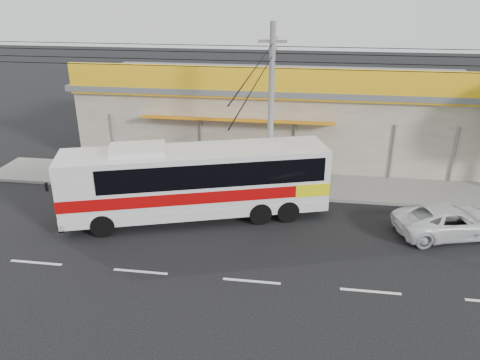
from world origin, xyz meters
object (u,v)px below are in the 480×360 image
Objects in this scene: coach_bus at (200,178)px; white_car at (450,221)px; motorbike_dark at (147,167)px; motorbike_red at (121,175)px; utility_pole at (272,56)px.

coach_bus reaches higher than white_car.
motorbike_dark is 0.43× the size of white_car.
white_car reaches higher than motorbike_red.
motorbike_dark is 8.99m from utility_pole.
utility_pole is at bearing -94.37° from motorbike_red.
utility_pole is (7.51, -0.50, 6.03)m from motorbike_red.
motorbike_red is 0.06× the size of utility_pole.
utility_pole is at bearing -74.43° from motorbike_dark.
white_car is at bearing -75.96° from motorbike_dark.
white_car is (10.33, -0.09, -1.23)m from coach_bus.
white_car is 9.95m from utility_pole.
white_car is at bearing -100.96° from motorbike_red.
utility_pole is (-7.56, 2.27, 6.06)m from white_car.
motorbike_red is (-4.74, 2.68, -1.19)m from coach_bus.
coach_bus is at bearing 73.22° from white_car.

